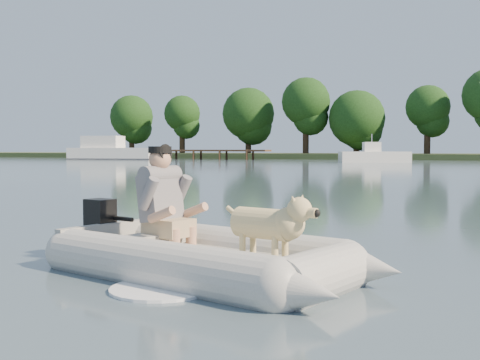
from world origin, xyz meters
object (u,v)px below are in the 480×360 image
at_px(dock, 189,155).
at_px(dog, 264,229).
at_px(dinghy, 208,217).
at_px(cabin_cruiser, 113,148).
at_px(motorboat, 374,149).
at_px(man, 162,195).

relative_size(dock, dog, 20.86).
height_order(dinghy, cabin_cruiser, cabin_cruiser).
bearing_deg(cabin_cruiser, dock, 22.68).
relative_size(dock, dinghy, 4.01).
xyz_separation_m(dinghy, cabin_cruiser, (-33.55, 48.23, 0.69)).
bearing_deg(motorboat, man, -104.99).
bearing_deg(cabin_cruiser, dog, -64.72).
xyz_separation_m(dock, motorboat, (20.77, -6.83, 0.62)).
distance_m(man, cabin_cruiser, 58.22).
relative_size(dinghy, man, 4.50).
relative_size(man, motorboat, 0.17).
bearing_deg(motorboat, dog, -103.57).
relative_size(dock, man, 18.05).
bearing_deg(man, motorboat, 112.77).
bearing_deg(dog, dock, 133.44).
height_order(dock, dinghy, dinghy).
xyz_separation_m(dock, man, (26.26, -52.28, 0.20)).
bearing_deg(dog, man, 180.00).
xyz_separation_m(dinghy, dog, (0.59, -0.12, -0.07)).
bearing_deg(dinghy, man, 175.76).
xyz_separation_m(dog, cabin_cruiser, (-34.14, 48.34, 0.76)).
xyz_separation_m(dog, motorboat, (-6.69, 45.79, 0.66)).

